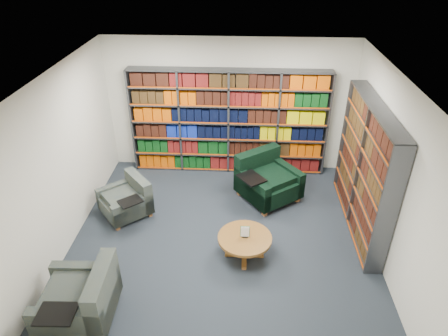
# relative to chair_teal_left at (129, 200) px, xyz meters

# --- Properties ---
(room_shell) EXTENTS (5.02, 5.02, 2.82)m
(room_shell) POSITION_rel_chair_teal_left_xyz_m (1.74, -0.65, 1.12)
(room_shell) COLOR #1E2430
(room_shell) RESTS_ON ground
(bookshelf_back) EXTENTS (4.00, 0.28, 2.20)m
(bookshelf_back) POSITION_rel_chair_teal_left_xyz_m (1.74, 1.69, 0.81)
(bookshelf_back) COLOR #47494F
(bookshelf_back) RESTS_ON ground
(bookshelf_right) EXTENTS (0.28, 2.50, 2.20)m
(bookshelf_right) POSITION_rel_chair_teal_left_xyz_m (4.08, -0.05, 0.81)
(bookshelf_right) COLOR #47494F
(bookshelf_right) RESTS_ON ground
(chair_teal_left) EXTENTS (1.09, 1.09, 0.70)m
(chair_teal_left) POSITION_rel_chair_teal_left_xyz_m (0.00, 0.00, 0.00)
(chair_teal_left) COLOR black
(chair_teal_left) RESTS_ON ground
(chair_green_right) EXTENTS (1.36, 1.36, 0.88)m
(chair_green_right) POSITION_rel_chair_teal_left_xyz_m (2.50, 0.69, 0.07)
(chair_green_right) COLOR black
(chair_green_right) RESTS_ON ground
(chair_teal_front) EXTENTS (0.96, 1.10, 0.84)m
(chair_teal_front) POSITION_rel_chair_teal_left_xyz_m (0.03, -2.35, 0.06)
(chair_teal_front) COLOR black
(chair_teal_front) RESTS_ON ground
(coffee_table) EXTENTS (0.85, 0.85, 0.60)m
(coffee_table) POSITION_rel_chair_teal_left_xyz_m (2.12, -1.04, 0.04)
(coffee_table) COLOR brown
(coffee_table) RESTS_ON ground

